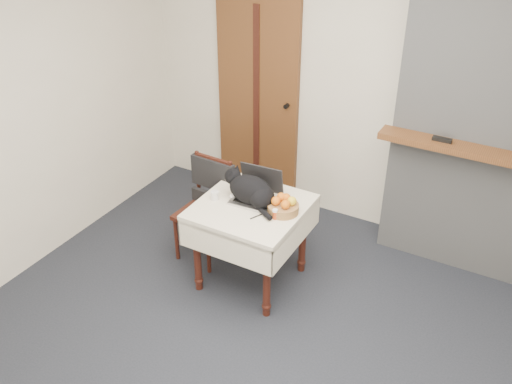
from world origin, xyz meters
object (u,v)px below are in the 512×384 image
pill_bottle (275,214)px  fruit_basket (283,206)px  chair (209,195)px  cat (252,191)px  door (258,98)px  side_table (251,218)px  laptop (257,192)px  cream_jar (215,196)px

pill_bottle → fruit_basket: (0.01, 0.11, 0.01)m
chair → cat: bearing=-13.2°
cat → chair: cat is taller
door → fruit_basket: 1.50m
fruit_basket → chair: 0.78m
door → pill_bottle: size_ratio=25.70×
side_table → cat: (-0.01, 0.03, 0.22)m
fruit_basket → pill_bottle: bearing=-95.6°
side_table → chair: bearing=160.7°
side_table → laptop: laptop is taller
laptop → door: bearing=114.8°
laptop → cat: size_ratio=0.71×
cream_jar → chair: bearing=132.6°
pill_bottle → chair: (-0.73, 0.25, -0.19)m
side_table → cream_jar: 0.32m
door → chair: size_ratio=2.30×
door → laptop: size_ratio=5.61×
fruit_basket → chair: chair is taller
laptop → cream_jar: bearing=-153.2°
pill_bottle → chair: size_ratio=0.09×
door → pill_bottle: door is taller
side_table → fruit_basket: (0.25, 0.04, 0.17)m
door → side_table: (0.63, -1.23, -0.41)m
cream_jar → door: bearing=105.2°
laptop → fruit_basket: bearing=-19.0°
cat → fruit_basket: cat is taller
cat → chair: (-0.48, 0.14, -0.25)m
laptop → cream_jar: size_ratio=5.18×
laptop → pill_bottle: size_ratio=4.58×
side_table → pill_bottle: pill_bottle is taller
cream_jar → side_table: bearing=12.7°
cream_jar → fruit_basket: bearing=10.6°
fruit_basket → chair: bearing=169.6°
fruit_basket → cream_jar: bearing=-169.4°
laptop → cat: cat is taller
door → cream_jar: (0.35, -1.29, -0.27)m
cream_jar → fruit_basket: (0.53, 0.10, 0.02)m
door → cream_jar: door is taller
cat → door: bearing=127.2°
pill_bottle → side_table: bearing=162.8°
fruit_basket → side_table: bearing=-171.7°
fruit_basket → chair: (-0.74, 0.14, -0.20)m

